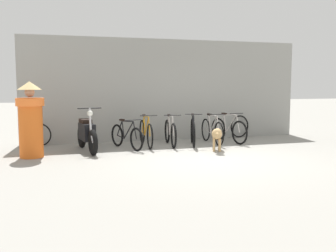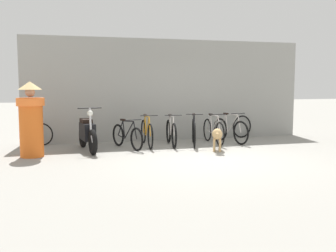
# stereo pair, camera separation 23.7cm
# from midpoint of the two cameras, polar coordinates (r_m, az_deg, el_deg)

# --- Properties ---
(ground_plane) EXTENTS (60.00, 60.00, 0.00)m
(ground_plane) POSITION_cam_midpoint_polar(r_m,az_deg,el_deg) (8.97, 6.60, -4.75)
(ground_plane) COLOR gray
(shop_wall_back) EXTENTS (8.50, 0.20, 3.01)m
(shop_wall_back) POSITION_cam_midpoint_polar(r_m,az_deg,el_deg) (11.90, 0.72, 5.25)
(shop_wall_back) COLOR gray
(shop_wall_back) RESTS_ON ground
(bicycle_0) EXTENTS (0.63, 1.51, 0.79)m
(bicycle_0) POSITION_cam_midpoint_polar(r_m,az_deg,el_deg) (10.32, -5.31, -1.49)
(bicycle_0) COLOR black
(bicycle_0) RESTS_ON ground
(bicycle_1) EXTENTS (0.46, 1.77, 0.88)m
(bicycle_1) POSITION_cam_midpoint_polar(r_m,az_deg,el_deg) (10.68, -2.48, -1.00)
(bicycle_1) COLOR black
(bicycle_1) RESTS_ON ground
(bicycle_2) EXTENTS (0.46, 1.66, 0.88)m
(bicycle_2) POSITION_cam_midpoint_polar(r_m,az_deg,el_deg) (10.77, 1.10, -0.97)
(bicycle_2) COLOR black
(bicycle_2) RESTS_ON ground
(bicycle_3) EXTENTS (0.59, 1.60, 0.90)m
(bicycle_3) POSITION_cam_midpoint_polar(r_m,az_deg,el_deg) (10.81, 4.39, -0.89)
(bicycle_3) COLOR black
(bicycle_3) RESTS_ON ground
(bicycle_4) EXTENTS (0.46, 1.69, 0.87)m
(bicycle_4) POSITION_cam_midpoint_polar(r_m,az_deg,el_deg) (11.21, 7.20, -0.72)
(bicycle_4) COLOR black
(bicycle_4) RESTS_ON ground
(bicycle_5) EXTENTS (0.50, 1.63, 0.88)m
(bicycle_5) POSITION_cam_midpoint_polar(r_m,az_deg,el_deg) (11.48, 9.59, -0.61)
(bicycle_5) COLOR black
(bicycle_5) RESTS_ON ground
(motorcycle) EXTENTS (0.58, 1.87, 1.12)m
(motorcycle) POSITION_cam_midpoint_polar(r_m,az_deg,el_deg) (10.05, -10.96, -1.13)
(motorcycle) COLOR black
(motorcycle) RESTS_ON ground
(stray_dog) EXTENTS (0.53, 1.01, 0.61)m
(stray_dog) POSITION_cam_midpoint_polar(r_m,az_deg,el_deg) (9.96, 7.84, -1.25)
(stray_dog) COLOR tan
(stray_dog) RESTS_ON ground
(person_in_robes) EXTENTS (0.72, 0.72, 1.74)m
(person_in_robes) POSITION_cam_midpoint_polar(r_m,az_deg,el_deg) (9.55, -18.59, 0.95)
(person_in_robes) COLOR orange
(person_in_robes) RESTS_ON ground
(spare_tire_left) EXTENTS (0.61, 0.23, 0.62)m
(spare_tire_left) POSITION_cam_midpoint_polar(r_m,az_deg,el_deg) (11.27, -17.26, -1.16)
(spare_tire_left) COLOR black
(spare_tire_left) RESTS_ON ground
(spare_tire_right) EXTENTS (0.70, 0.18, 0.70)m
(spare_tire_right) POSITION_cam_midpoint_polar(r_m,az_deg,el_deg) (12.59, 11.22, -0.08)
(spare_tire_right) COLOR black
(spare_tire_right) RESTS_ON ground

